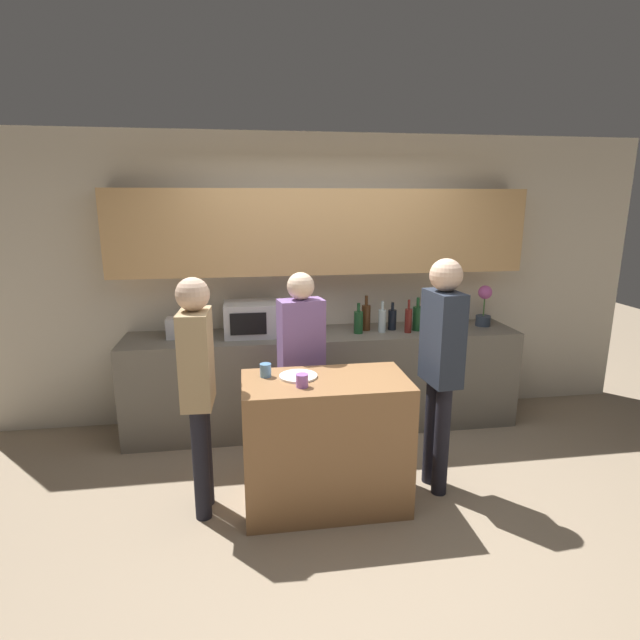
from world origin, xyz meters
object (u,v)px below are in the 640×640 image
(bottle_5, at_px, (417,318))
(bottle_7, at_px, (443,321))
(bottle_4, at_px, (408,320))
(person_left, at_px, (198,378))
(microwave, at_px, (254,319))
(bottle_6, at_px, (425,316))
(plate_on_island, at_px, (298,376))
(person_right, at_px, (441,356))
(bottle_3, at_px, (392,319))
(bottle_1, at_px, (366,317))
(toaster, at_px, (182,328))
(potted_plant, at_px, (484,306))
(person_center, at_px, (301,355))
(bottle_0, at_px, (358,322))
(cup_1, at_px, (302,381))
(cup_0, at_px, (266,370))
(bottle_2, at_px, (382,320))

(bottle_5, distance_m, bottle_7, 0.24)
(bottle_4, relative_size, person_left, 0.19)
(microwave, height_order, bottle_6, bottle_6)
(plate_on_island, relative_size, person_left, 0.16)
(person_right, bearing_deg, bottle_4, -11.32)
(person_left, bearing_deg, bottle_3, 128.98)
(bottle_3, distance_m, bottle_5, 0.23)
(person_left, distance_m, person_right, 1.68)
(bottle_7, bearing_deg, bottle_6, 129.13)
(bottle_1, bearing_deg, bottle_5, -9.66)
(toaster, relative_size, potted_plant, 0.66)
(bottle_5, height_order, plate_on_island, bottle_5)
(potted_plant, relative_size, person_center, 0.25)
(microwave, relative_size, bottle_6, 1.69)
(person_right, bearing_deg, bottle_5, -16.34)
(potted_plant, xyz_separation_m, bottle_0, (-1.26, -0.09, -0.09))
(toaster, height_order, bottle_4, bottle_4)
(bottle_5, bearing_deg, bottle_0, -178.11)
(potted_plant, height_order, person_center, person_center)
(person_left, xyz_separation_m, person_right, (1.68, 0.04, 0.06))
(person_right, bearing_deg, bottle_6, -20.31)
(bottle_3, relative_size, bottle_7, 1.01)
(bottle_7, xyz_separation_m, person_right, (-0.45, -1.08, 0.02))
(bottle_5, height_order, cup_1, bottle_5)
(bottle_0, height_order, cup_0, bottle_0)
(bottle_0, bearing_deg, person_left, -139.18)
(potted_plant, xyz_separation_m, cup_1, (-1.93, -1.40, -0.14))
(toaster, distance_m, bottle_3, 1.92)
(person_left, bearing_deg, bottle_2, 129.34)
(bottle_3, relative_size, bottle_6, 0.85)
(bottle_7, relative_size, person_right, 0.15)
(bottle_7, bearing_deg, toaster, 176.80)
(cup_1, xyz_separation_m, person_left, (-0.67, 0.15, -0.00))
(bottle_3, xyz_separation_m, bottle_6, (0.33, 0.03, 0.02))
(bottle_6, height_order, bottle_7, bottle_6)
(toaster, height_order, person_right, person_right)
(potted_plant, xyz_separation_m, bottle_1, (-1.16, 0.01, -0.07))
(bottle_0, distance_m, cup_0, 1.40)
(potted_plant, bearing_deg, toaster, -180.00)
(bottle_2, distance_m, person_left, 1.95)
(bottle_7, relative_size, person_center, 0.16)
(bottle_5, relative_size, person_center, 0.20)
(cup_0, height_order, person_left, person_left)
(bottle_6, bearing_deg, potted_plant, -1.48)
(plate_on_island, bearing_deg, microwave, 102.52)
(toaster, relative_size, bottle_1, 0.79)
(bottle_6, height_order, cup_1, bottle_6)
(bottle_0, bearing_deg, bottle_5, 1.89)
(plate_on_island, bearing_deg, cup_1, -88.56)
(bottle_1, relative_size, bottle_2, 1.13)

